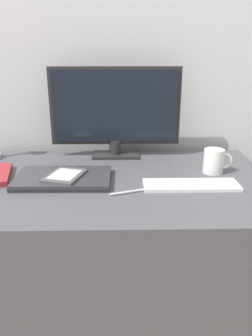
% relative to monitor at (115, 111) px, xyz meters
% --- Properties ---
extents(wall_back, '(3.60, 0.05, 2.40)m').
position_rel_monitor_xyz_m(wall_back, '(-0.02, 0.16, 0.26)').
color(wall_back, silver).
rests_on(wall_back, ground_plane).
extents(desk, '(1.22, 0.74, 0.73)m').
position_rel_monitor_xyz_m(desk, '(-0.02, -0.29, -0.57)').
color(desk, '#4C4C51').
rests_on(desk, ground_plane).
extents(monitor, '(0.56, 0.11, 0.39)m').
position_rel_monitor_xyz_m(monitor, '(0.00, 0.00, 0.00)').
color(monitor, '#262626').
rests_on(monitor, desk).
extents(keyboard, '(0.33, 0.11, 0.01)m').
position_rel_monitor_xyz_m(keyboard, '(0.27, -0.36, -0.20)').
color(keyboard, silver).
rests_on(keyboard, desk).
extents(laptop, '(0.34, 0.22, 0.02)m').
position_rel_monitor_xyz_m(laptop, '(-0.19, -0.30, -0.19)').
color(laptop, '#232328').
rests_on(laptop, desk).
extents(ereader, '(0.16, 0.18, 0.01)m').
position_rel_monitor_xyz_m(ereader, '(-0.18, -0.32, -0.18)').
color(ereader, '#4C4C51').
rests_on(ereader, laptop).
extents(coffee_mug, '(0.11, 0.08, 0.09)m').
position_rel_monitor_xyz_m(coffee_mug, '(0.38, -0.22, -0.16)').
color(coffee_mug, white).
rests_on(coffee_mug, desk).
extents(pen, '(0.14, 0.06, 0.01)m').
position_rel_monitor_xyz_m(pen, '(0.06, -0.41, -0.20)').
color(pen, silver).
rests_on(pen, desk).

